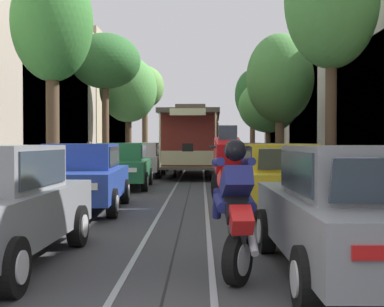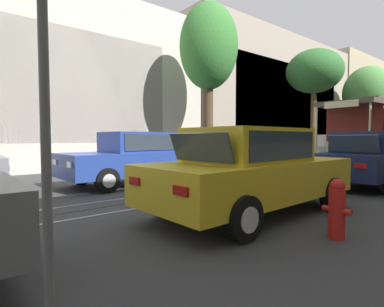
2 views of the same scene
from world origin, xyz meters
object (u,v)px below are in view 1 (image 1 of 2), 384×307
parked_car_blue_second_left (82,177)px  parked_car_yellow_second_right (278,177)px  parked_car_silver_fourth_left (142,159)px  street_tree_kerb_right_second (332,2)px  cable_car_trolley (193,141)px  street_tree_kerb_left_fourth (128,90)px  street_tree_kerb_left_far (145,88)px  parked_car_white_fifth_left (152,156)px  parked_car_red_fourth_right (242,160)px  motorcycle_with_rider (232,197)px  street_tree_kerb_left_mid (105,62)px  street_tree_kerb_right_fourth (268,106)px  parked_car_green_mid_left (122,165)px  street_tree_kerb_right_far (253,96)px  pedestrian_on_right_pavement (89,155)px  parked_car_grey_near_right (356,211)px  parked_car_navy_mid_right (257,166)px  street_tree_kerb_left_second (52,25)px  street_tree_kerb_right_mid (280,79)px  fire_hydrant (350,194)px

parked_car_blue_second_left → parked_car_yellow_second_right: (4.62, -0.11, 0.00)m
parked_car_silver_fourth_left → street_tree_kerb_right_second: bearing=-42.2°
parked_car_silver_fourth_left → cable_car_trolley: size_ratio=0.48×
street_tree_kerb_left_fourth → street_tree_kerb_left_far: (0.08, 9.58, 1.10)m
parked_car_white_fifth_left → street_tree_kerb_left_fourth: 6.57m
parked_car_red_fourth_right → motorcycle_with_rider: 16.99m
street_tree_kerb_left_mid → street_tree_kerb_right_fourth: size_ratio=1.23×
parked_car_blue_second_left → parked_car_green_mid_left: bearing=89.5°
parked_car_red_fourth_right → street_tree_kerb_left_far: size_ratio=0.54×
street_tree_kerb_right_far → parked_car_red_fourth_right: bearing=-96.8°
motorcycle_with_rider → pedestrian_on_right_pavement: motorcycle_with_rider is taller
parked_car_green_mid_left → street_tree_kerb_right_second: (7.18, -0.52, 5.55)m
parked_car_white_fifth_left → parked_car_green_mid_left: bearing=-89.7°
parked_car_white_fifth_left → parked_car_grey_near_right: 24.44m
parked_car_grey_near_right → parked_car_navy_mid_right: 11.29m
parked_car_yellow_second_right → street_tree_kerb_left_second: bearing=143.4°
street_tree_kerb_right_far → cable_car_trolley: size_ratio=0.86×
parked_car_white_fifth_left → street_tree_kerb_right_mid: bearing=-29.6°
parked_car_blue_second_left → motorcycle_with_rider: bearing=-62.1°
cable_car_trolley → motorcycle_with_rider: 19.27m
parked_car_red_fourth_right → parked_car_navy_mid_right: bearing=-89.4°
parked_car_red_fourth_right → street_tree_kerb_right_fourth: street_tree_kerb_right_fourth is taller
street_tree_kerb_left_mid → street_tree_kerb_right_mid: size_ratio=1.00×
street_tree_kerb_right_far → pedestrian_on_right_pavement: bearing=-119.9°
street_tree_kerb_right_mid → parked_car_silver_fourth_left: bearing=-162.6°
parked_car_green_mid_left → motorcycle_with_rider: bearing=-75.3°
street_tree_kerb_right_second → parked_car_yellow_second_right: bearing=-115.2°
parked_car_silver_fourth_left → fire_hydrant: 13.67m
parked_car_green_mid_left → parked_car_navy_mid_right: (4.66, -0.73, 0.00)m
parked_car_white_fifth_left → parked_car_red_fourth_right: 8.44m
street_tree_kerb_right_fourth → parked_car_white_fifth_left: bearing=-148.8°
parked_car_silver_fourth_left → fire_hydrant: parked_car_silver_fourth_left is taller
parked_car_yellow_second_right → motorcycle_with_rider: size_ratio=2.37×
parked_car_grey_near_right → parked_car_yellow_second_right: bearing=90.6°
parked_car_white_fifth_left → fire_hydrant: bearing=-70.9°
parked_car_navy_mid_right → street_tree_kerb_left_far: (-6.66, 26.83, 5.38)m
parked_car_green_mid_left → motorcycle_with_rider: motorcycle_with_rider is taller
fire_hydrant → street_tree_kerb_left_mid: bearing=120.2°
parked_car_grey_near_right → motorcycle_with_rider: 1.49m
street_tree_kerb_right_mid → pedestrian_on_right_pavement: bearing=175.3°
parked_car_red_fourth_right → street_tree_kerb_left_mid: street_tree_kerb_left_mid is taller
street_tree_kerb_left_mid → street_tree_kerb_right_fourth: bearing=42.0°
parked_car_navy_mid_right → parked_car_red_fourth_right: size_ratio=1.00×
street_tree_kerb_left_far → parked_car_white_fifth_left: bearing=-82.2°
street_tree_kerb_right_far → parked_car_navy_mid_right: bearing=-95.3°
street_tree_kerb_left_fourth → street_tree_kerb_right_fourth: street_tree_kerb_left_fourth is taller
street_tree_kerb_left_far → pedestrian_on_right_pavement: size_ratio=4.94×
parked_car_silver_fourth_left → parked_car_navy_mid_right: same height
parked_car_silver_fourth_left → street_tree_kerb_right_fourth: size_ratio=0.76×
parked_car_white_fifth_left → street_tree_kerb_right_mid: 8.78m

